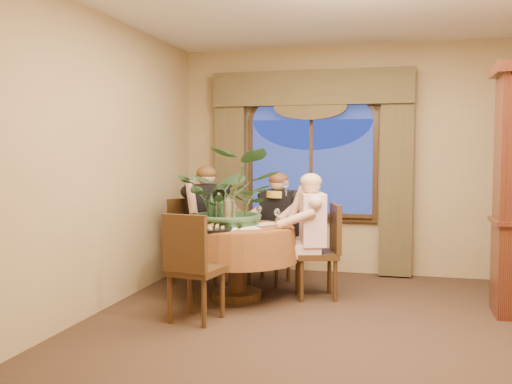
% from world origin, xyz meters
% --- Properties ---
extents(floor, '(5.00, 5.00, 0.00)m').
position_xyz_m(floor, '(0.00, 0.00, 0.00)').
color(floor, black).
rests_on(floor, ground).
extents(wall_back, '(4.50, 0.00, 4.50)m').
position_xyz_m(wall_back, '(0.00, 2.50, 1.40)').
color(wall_back, '#9B8153').
rests_on(wall_back, ground).
extents(window, '(1.62, 0.10, 1.32)m').
position_xyz_m(window, '(-0.60, 2.43, 1.30)').
color(window, navy).
rests_on(window, wall_back).
extents(arched_transom, '(1.60, 0.06, 0.44)m').
position_xyz_m(arched_transom, '(-0.60, 2.43, 2.08)').
color(arched_transom, navy).
rests_on(arched_transom, wall_back).
extents(drapery_left, '(0.38, 0.14, 2.32)m').
position_xyz_m(drapery_left, '(-1.63, 2.38, 1.18)').
color(drapery_left, '#433A23').
rests_on(drapery_left, floor).
extents(drapery_right, '(0.38, 0.14, 2.32)m').
position_xyz_m(drapery_right, '(0.43, 2.38, 1.18)').
color(drapery_right, '#433A23').
rests_on(drapery_right, floor).
extents(swag_valance, '(2.45, 0.16, 0.42)m').
position_xyz_m(swag_valance, '(-0.60, 2.35, 2.28)').
color(swag_valance, '#433A23').
rests_on(swag_valance, wall_back).
extents(dining_table, '(1.30, 1.30, 0.75)m').
position_xyz_m(dining_table, '(-1.12, 0.93, 0.38)').
color(dining_table, maroon).
rests_on(dining_table, floor).
extents(chair_right, '(0.52, 0.52, 0.96)m').
position_xyz_m(chair_right, '(-0.35, 1.16, 0.48)').
color(chair_right, black).
rests_on(chair_right, floor).
extents(chair_back_right, '(0.50, 0.50, 0.96)m').
position_xyz_m(chair_back_right, '(-0.97, 1.69, 0.48)').
color(chair_back_right, black).
rests_on(chair_back_right, floor).
extents(chair_back, '(0.59, 0.59, 0.96)m').
position_xyz_m(chair_back, '(-1.78, 1.41, 0.48)').
color(chair_back, black).
rests_on(chair_back, floor).
extents(chair_front_left, '(0.48, 0.48, 0.96)m').
position_xyz_m(chair_front_left, '(-1.26, 0.11, 0.48)').
color(chair_front_left, black).
rests_on(chair_front_left, floor).
extents(person_pink, '(0.54, 0.56, 1.29)m').
position_xyz_m(person_pink, '(-0.38, 1.14, 0.64)').
color(person_pink, beige).
rests_on(person_pink, floor).
extents(person_back, '(0.66, 0.65, 1.35)m').
position_xyz_m(person_back, '(-1.67, 1.52, 0.68)').
color(person_back, black).
rests_on(person_back, floor).
extents(person_scarf, '(0.57, 0.55, 1.28)m').
position_xyz_m(person_scarf, '(-0.85, 1.71, 0.64)').
color(person_scarf, black).
rests_on(person_scarf, floor).
extents(stoneware_vase, '(0.14, 0.14, 0.25)m').
position_xyz_m(stoneware_vase, '(-1.23, 1.03, 0.88)').
color(stoneware_vase, '#8E7158').
rests_on(stoneware_vase, dining_table).
extents(centerpiece_plant, '(1.07, 1.19, 0.93)m').
position_xyz_m(centerpiece_plant, '(-1.21, 1.06, 1.41)').
color(centerpiece_plant, '#345732').
rests_on(centerpiece_plant, dining_table).
extents(olive_bowl, '(0.17, 0.17, 0.05)m').
position_xyz_m(olive_bowl, '(-1.08, 0.91, 0.78)').
color(olive_bowl, '#515830').
rests_on(olive_bowl, dining_table).
extents(cheese_platter, '(0.40, 0.40, 0.02)m').
position_xyz_m(cheese_platter, '(-1.27, 0.56, 0.76)').
color(cheese_platter, black).
rests_on(cheese_platter, dining_table).
extents(wine_bottle_0, '(0.07, 0.07, 0.33)m').
position_xyz_m(wine_bottle_0, '(-1.38, 1.08, 0.92)').
color(wine_bottle_0, black).
rests_on(wine_bottle_0, dining_table).
extents(wine_bottle_1, '(0.07, 0.07, 0.33)m').
position_xyz_m(wine_bottle_1, '(-1.40, 0.94, 0.92)').
color(wine_bottle_1, black).
rests_on(wine_bottle_1, dining_table).
extents(wine_bottle_2, '(0.07, 0.07, 0.33)m').
position_xyz_m(wine_bottle_2, '(-1.34, 1.00, 0.92)').
color(wine_bottle_2, tan).
rests_on(wine_bottle_2, dining_table).
extents(wine_bottle_3, '(0.07, 0.07, 0.33)m').
position_xyz_m(wine_bottle_3, '(-1.28, 0.87, 0.92)').
color(wine_bottle_3, black).
rests_on(wine_bottle_3, dining_table).
extents(tasting_paper_0, '(0.33, 0.36, 0.00)m').
position_xyz_m(tasting_paper_0, '(-0.98, 0.80, 0.75)').
color(tasting_paper_0, white).
rests_on(tasting_paper_0, dining_table).
extents(tasting_paper_1, '(0.35, 0.37, 0.00)m').
position_xyz_m(tasting_paper_1, '(-0.89, 1.12, 0.75)').
color(tasting_paper_1, white).
rests_on(tasting_paper_1, dining_table).
extents(tasting_paper_2, '(0.24, 0.32, 0.00)m').
position_xyz_m(tasting_paper_2, '(-1.14, 0.69, 0.75)').
color(tasting_paper_2, white).
rests_on(tasting_paper_2, dining_table).
extents(wine_glass_person_pink, '(0.07, 0.07, 0.18)m').
position_xyz_m(wine_glass_person_pink, '(-0.73, 1.04, 0.84)').
color(wine_glass_person_pink, silver).
rests_on(wine_glass_person_pink, dining_table).
extents(wine_glass_person_back, '(0.07, 0.07, 0.18)m').
position_xyz_m(wine_glass_person_back, '(-1.40, 1.23, 0.84)').
color(wine_glass_person_back, silver).
rests_on(wine_glass_person_back, dining_table).
extents(wine_glass_person_scarf, '(0.07, 0.07, 0.18)m').
position_xyz_m(wine_glass_person_scarf, '(-0.99, 1.31, 0.84)').
color(wine_glass_person_scarf, silver).
rests_on(wine_glass_person_scarf, dining_table).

